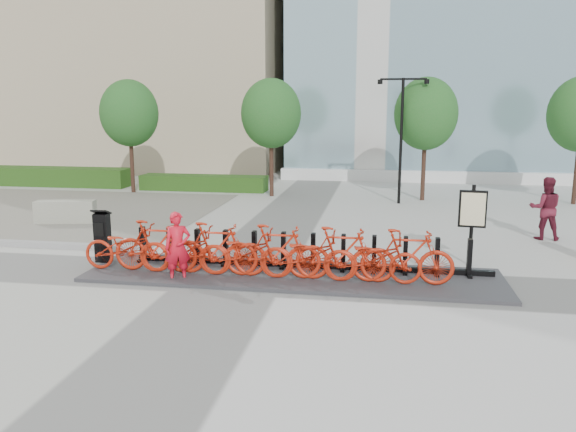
% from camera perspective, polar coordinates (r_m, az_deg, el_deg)
% --- Properties ---
extents(ground, '(120.00, 120.00, 0.00)m').
position_cam_1_polar(ground, '(13.09, -5.44, -6.27)').
color(ground, '#B6B6B5').
extents(gravel_patch, '(14.00, 14.00, 0.00)m').
position_cam_1_polar(gravel_patch, '(23.56, -24.95, 0.53)').
color(gravel_patch, '#4C4B47').
rests_on(gravel_patch, ground).
extents(hedge_a, '(10.00, 1.40, 0.90)m').
position_cam_1_polar(hedge_a, '(31.05, -24.41, 3.71)').
color(hedge_a, '#1D3E12').
rests_on(hedge_a, ground).
extents(hedge_b, '(6.00, 1.20, 0.70)m').
position_cam_1_polar(hedge_b, '(26.82, -8.54, 3.35)').
color(hedge_b, '#1D3E12').
rests_on(hedge_b, ground).
extents(tree_0, '(2.60, 2.60, 5.10)m').
position_cam_1_polar(tree_0, '(26.58, -15.82, 10.00)').
color(tree_0, '#301E17').
rests_on(tree_0, ground).
extents(tree_1, '(2.60, 2.60, 5.10)m').
position_cam_1_polar(tree_1, '(24.54, -1.72, 10.35)').
color(tree_1, '#301E17').
rests_on(tree_1, ground).
extents(tree_2, '(2.60, 2.60, 5.10)m').
position_cam_1_polar(tree_2, '(24.13, 13.84, 10.03)').
color(tree_2, '#301E17').
rests_on(tree_2, ground).
extents(streetlamp, '(2.00, 0.20, 5.00)m').
position_cam_1_polar(streetlamp, '(23.09, 11.46, 8.97)').
color(streetlamp, black).
rests_on(streetlamp, ground).
extents(dock_pad, '(9.60, 2.40, 0.08)m').
position_cam_1_polar(dock_pad, '(13.10, 0.43, -6.02)').
color(dock_pad, '#333337').
rests_on(dock_pad, ground).
extents(dock_rail_posts, '(8.02, 0.50, 0.85)m').
position_cam_1_polar(dock_rail_posts, '(13.42, 1.01, -3.55)').
color(dock_rail_posts, black).
rests_on(dock_rail_posts, dock_pad).
extents(bike_0, '(2.09, 0.73, 1.10)m').
position_cam_1_polar(bike_0, '(13.77, -16.08, -3.08)').
color(bike_0, '#A9200C').
rests_on(bike_0, dock_pad).
extents(bike_1, '(2.03, 0.57, 1.22)m').
position_cam_1_polar(bike_1, '(13.46, -13.32, -3.00)').
color(bike_1, '#A9200C').
rests_on(bike_1, dock_pad).
extents(bike_2, '(2.09, 0.73, 1.10)m').
position_cam_1_polar(bike_2, '(13.22, -10.42, -3.41)').
color(bike_2, '#A9200C').
rests_on(bike_2, dock_pad).
extents(bike_3, '(2.03, 0.57, 1.22)m').
position_cam_1_polar(bike_3, '(12.98, -7.44, -3.31)').
color(bike_3, '#A9200C').
rests_on(bike_3, dock_pad).
extents(bike_4, '(2.09, 0.73, 1.10)m').
position_cam_1_polar(bike_4, '(12.81, -4.34, -3.72)').
color(bike_4, '#A9200C').
rests_on(bike_4, dock_pad).
extents(bike_5, '(2.03, 0.57, 1.22)m').
position_cam_1_polar(bike_5, '(12.64, -1.17, -3.61)').
color(bike_5, '#A9200C').
rests_on(bike_5, dock_pad).
extents(bike_6, '(2.09, 0.73, 1.10)m').
position_cam_1_polar(bike_6, '(12.55, 2.08, -4.01)').
color(bike_6, '#A9200C').
rests_on(bike_6, dock_pad).
extents(bike_7, '(2.03, 0.57, 1.22)m').
position_cam_1_polar(bike_7, '(12.46, 5.37, -3.87)').
color(bike_7, '#A9200C').
rests_on(bike_7, dock_pad).
extents(bike_8, '(2.09, 0.73, 1.10)m').
position_cam_1_polar(bike_8, '(12.45, 8.68, -4.25)').
color(bike_8, '#A9200C').
rests_on(bike_8, dock_pad).
extents(bike_9, '(2.03, 0.57, 1.22)m').
position_cam_1_polar(bike_9, '(12.45, 12.01, -4.08)').
color(bike_9, '#A9200C').
rests_on(bike_9, dock_pad).
extents(kiosk, '(0.43, 0.37, 1.34)m').
position_cam_1_polar(kiosk, '(14.67, -18.33, -1.98)').
color(kiosk, black).
rests_on(kiosk, dock_pad).
extents(worker_red, '(0.69, 0.59, 1.60)m').
position_cam_1_polar(worker_red, '(12.80, -11.14, -3.12)').
color(worker_red, red).
rests_on(worker_red, ground).
extents(pedestrian, '(0.96, 0.77, 1.87)m').
position_cam_1_polar(pedestrian, '(18.23, 24.69, 0.71)').
color(pedestrian, maroon).
rests_on(pedestrian, ground).
extents(jersey_barrier, '(2.03, 0.95, 0.76)m').
position_cam_1_polar(jersey_barrier, '(20.47, -21.66, 0.40)').
color(jersey_barrier, gray).
rests_on(jersey_barrier, ground).
extents(map_sign, '(0.67, 0.16, 2.02)m').
position_cam_1_polar(map_sign, '(14.47, 18.23, 0.35)').
color(map_sign, black).
rests_on(map_sign, ground).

